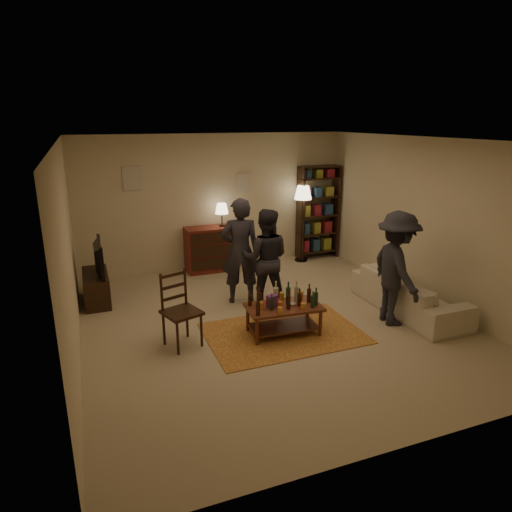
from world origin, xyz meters
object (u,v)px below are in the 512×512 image
sofa (409,293)px  person_left (240,251)px  bookshelf (318,211)px  coffee_table (284,308)px  person_right (265,259)px  dresser (211,248)px  person_by_sofa (396,269)px  dining_chair (179,306)px  tv_stand (96,280)px  floor_lamp (303,198)px

sofa → person_left: size_ratio=1.17×
bookshelf → sofa: 3.26m
coffee_table → person_left: bearing=97.4°
sofa → person_right: (-2.05, 1.04, 0.51)m
dresser → bookshelf: bookshelf is taller
dresser → person_by_sofa: 3.88m
dining_chair → person_left: bearing=23.0°
coffee_table → person_by_sofa: 1.78m
sofa → person_right: person_right is taller
bookshelf → person_left: bookshelf is taller
dining_chair → person_by_sofa: 3.20m
tv_stand → person_left: (2.27, -0.86, 0.50)m
dining_chair → bookshelf: (3.69, 2.97, 0.48)m
sofa → person_left: person_left is taller
coffee_table → person_left: (-0.18, 1.36, 0.49)m
tv_stand → dresser: 2.43m
tv_stand → bookshelf: bookshelf is taller
dining_chair → coffee_table: bearing=-27.8°
person_right → person_by_sofa: bearing=165.0°
person_left → dining_chair: bearing=57.1°
floor_lamp → sofa: size_ratio=0.78×
dining_chair → dresser: dresser is taller
dining_chair → floor_lamp: bearing=22.3°
coffee_table → floor_lamp: (1.81, 3.07, 0.98)m
person_left → person_right: size_ratio=1.09×
floor_lamp → person_by_sofa: size_ratio=0.95×
bookshelf → floor_lamp: (-0.44, -0.13, 0.35)m
tv_stand → person_right: (2.59, -1.16, 0.43)m
floor_lamp → tv_stand: bearing=-168.7°
coffee_table → person_right: bearing=82.1°
coffee_table → person_right: person_right is taller
tv_stand → person_by_sofa: size_ratio=0.62×
dresser → floor_lamp: 2.19m
tv_stand → sofa: bearing=-25.3°
tv_stand → person_right: bearing=-24.1°
person_left → dresser: bearing=-74.2°
dresser → bookshelf: (2.44, 0.07, 0.56)m
tv_stand → dresser: size_ratio=0.78×
sofa → person_by_sofa: (-0.50, -0.26, 0.55)m
coffee_table → sofa: coffee_table is taller
tv_stand → person_by_sofa: 4.84m
coffee_table → sofa: (2.20, 0.02, -0.09)m
sofa → person_right: size_ratio=1.28×
dining_chair → floor_lamp: 4.40m
bookshelf → floor_lamp: size_ratio=1.24×
bookshelf → sofa: size_ratio=0.97×
person_right → person_by_sofa: (1.55, -1.30, 0.04)m
tv_stand → sofa: tv_stand is taller
dresser → sofa: size_ratio=0.65×
sofa → dresser: bearing=37.5°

